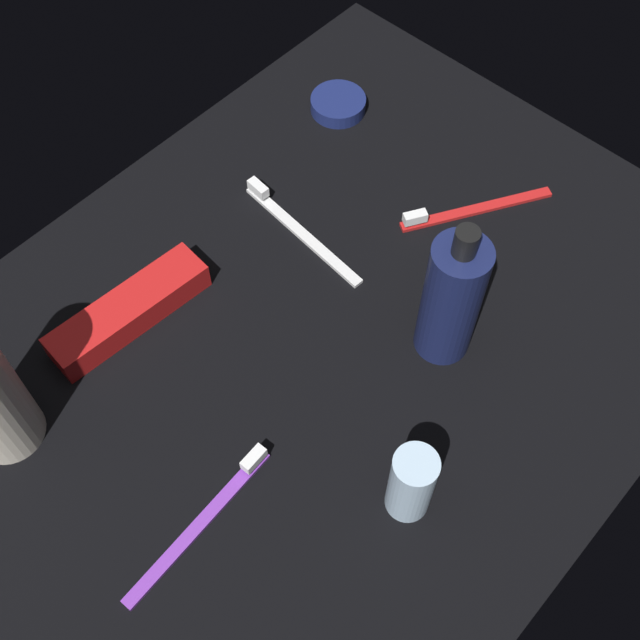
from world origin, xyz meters
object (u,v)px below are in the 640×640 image
Objects in this scene: deodorant_stick at (411,484)px; toothbrush_red at (468,209)px; toothbrush_purple at (207,514)px; toothpaste_box_red at (129,311)px; toothbrush_white at (296,226)px; cream_tin_left at (338,104)px; lotion_bottle at (451,299)px.

toothbrush_red is at bearing 28.15° from deodorant_stick.
toothbrush_red is 43.98cm from toothbrush_purple.
toothpaste_box_red is at bearing 97.17° from deodorant_stick.
toothbrush_red is at bearing -21.23° from toothpaste_box_red.
deodorant_stick is at bearing -42.84° from toothbrush_purple.
toothbrush_white is (15.79, 28.89, -4.01)cm from deodorant_stick.
deodorant_stick is at bearing -78.03° from toothpaste_box_red.
toothbrush_white is at bearing 61.34° from deodorant_stick.
toothbrush_red and toothbrush_purple have the same top height.
toothbrush_red is 0.89× the size of toothbrush_purple.
toothbrush_red is at bearing 5.33° from toothbrush_purple.
deodorant_stick is 50.29cm from cream_tin_left.
toothbrush_red is at bearing -95.98° from cream_tin_left.
toothbrush_white is 20.50cm from toothpaste_box_red.
toothbrush_purple is 1.02× the size of toothpaste_box_red.
deodorant_stick reaches higher than toothbrush_red.
lotion_bottle is at bearing -47.30° from toothpaste_box_red.
cream_tin_left is at bearing 84.02° from toothbrush_red.
lotion_bottle reaches higher than deodorant_stick.
lotion_bottle is at bearing -151.58° from toothbrush_red.
cream_tin_left is (17.02, 9.03, 0.27)cm from toothbrush_white.
deodorant_stick is 34.89cm from toothbrush_red.
deodorant_stick is 0.52× the size of toothpaste_box_red.
toothpaste_box_red is (-19.60, 25.17, -6.27)cm from lotion_bottle.
lotion_bottle is 32.51cm from toothpaste_box_red.
lotion_bottle is 1.00× the size of toothbrush_white.
toothbrush_white is at bearing 139.65° from toothbrush_red.
lotion_bottle reaches higher than cream_tin_left.
deodorant_stick is 18.48cm from toothbrush_purple.
cream_tin_left is (37.01, 4.59, -0.72)cm from toothpaste_box_red.
lotion_bottle is 1.95× the size of deodorant_stick.
toothbrush_purple is (-13.23, 12.26, -4.01)cm from deodorant_stick.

